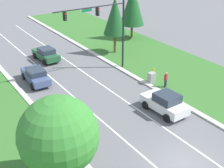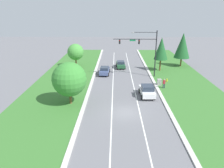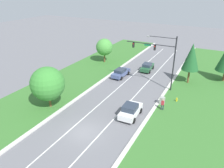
% 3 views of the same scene
% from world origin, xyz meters
% --- Properties ---
extents(ground_plane, '(160.00, 160.00, 0.00)m').
position_xyz_m(ground_plane, '(0.00, 0.00, 0.00)').
color(ground_plane, slate).
extents(lane_stripe_inner_right, '(0.14, 81.00, 0.01)m').
position_xyz_m(lane_stripe_inner_right, '(1.80, 0.00, 0.00)').
color(lane_stripe_inner_right, white).
rests_on(lane_stripe_inner_right, ground_plane).
extents(traffic_signal_mast, '(8.16, 0.41, 8.90)m').
position_xyz_m(traffic_signal_mast, '(4.04, 15.76, 5.88)').
color(traffic_signal_mast, black).
rests_on(traffic_signal_mast, ground_plane).
extents(white_sedan, '(2.25, 4.31, 1.81)m').
position_xyz_m(white_sedan, '(3.45, 5.60, 0.91)').
color(white_sedan, white).
rests_on(white_sedan, ground_plane).
extents(slate_blue_sedan, '(2.09, 4.66, 1.59)m').
position_xyz_m(slate_blue_sedan, '(-3.57, 17.33, 0.81)').
color(slate_blue_sedan, '#475684').
rests_on(slate_blue_sedan, ground_plane).
extents(forest_sedan, '(2.15, 4.40, 1.58)m').
position_xyz_m(forest_sedan, '(-0.20, 22.64, 0.80)').
color(forest_sedan, '#235633').
rests_on(forest_sedan, ground_plane).
extents(utility_cabinet, '(0.70, 0.60, 1.16)m').
position_xyz_m(utility_cabinet, '(6.25, 10.64, 0.58)').
color(utility_cabinet, '#9E9E99').
rests_on(utility_cabinet, ground_plane).
extents(pedestrian, '(0.43, 0.35, 1.69)m').
position_xyz_m(pedestrian, '(6.72, 9.08, 0.94)').
color(pedestrian, '#232842').
rests_on(pedestrian, ground_plane).
extents(fire_hydrant, '(0.34, 0.20, 0.70)m').
position_xyz_m(fire_hydrant, '(7.97, 12.38, 0.34)').
color(fire_hydrant, gold).
rests_on(fire_hydrant, ground_plane).
extents(conifer_near_right_tree, '(3.48, 3.48, 7.64)m').
position_xyz_m(conifer_near_right_tree, '(13.69, 23.97, 4.84)').
color(conifer_near_right_tree, brown).
rests_on(conifer_near_right_tree, ground_plane).
extents(conifer_far_right_tree, '(2.86, 2.86, 7.11)m').
position_xyz_m(conifer_far_right_tree, '(8.18, 20.21, 4.79)').
color(conifer_far_right_tree, brown).
rests_on(conifer_far_right_tree, ground_plane).
extents(oak_far_left_tree, '(4.69, 4.69, 5.97)m').
position_xyz_m(oak_far_left_tree, '(-7.59, 2.61, 3.61)').
color(oak_far_left_tree, brown).
rests_on(oak_far_left_tree, ground_plane).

